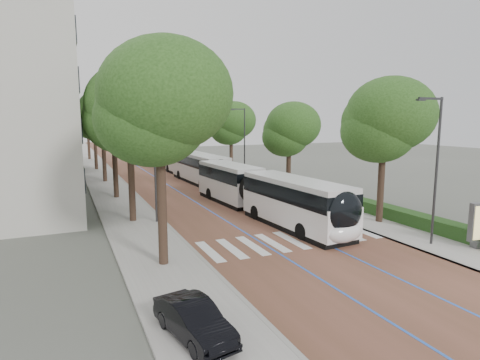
# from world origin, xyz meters

# --- Properties ---
(ground) EXTENTS (160.00, 160.00, 0.00)m
(ground) POSITION_xyz_m (0.00, 0.00, 0.00)
(ground) COLOR #51544C
(ground) RESTS_ON ground
(road) EXTENTS (11.00, 140.00, 0.02)m
(road) POSITION_xyz_m (0.00, 40.00, 0.01)
(road) COLOR brown
(road) RESTS_ON ground
(sidewalk_left) EXTENTS (4.00, 140.00, 0.12)m
(sidewalk_left) POSITION_xyz_m (-7.50, 40.00, 0.06)
(sidewalk_left) COLOR gray
(sidewalk_left) RESTS_ON ground
(sidewalk_right) EXTENTS (4.00, 140.00, 0.12)m
(sidewalk_right) POSITION_xyz_m (7.50, 40.00, 0.06)
(sidewalk_right) COLOR gray
(sidewalk_right) RESTS_ON ground
(kerb_left) EXTENTS (0.20, 140.00, 0.14)m
(kerb_left) POSITION_xyz_m (-5.60, 40.00, 0.06)
(kerb_left) COLOR gray
(kerb_left) RESTS_ON ground
(kerb_right) EXTENTS (0.20, 140.00, 0.14)m
(kerb_right) POSITION_xyz_m (5.60, 40.00, 0.06)
(kerb_right) COLOR gray
(kerb_right) RESTS_ON ground
(zebra_crossing) EXTENTS (10.55, 3.60, 0.01)m
(zebra_crossing) POSITION_xyz_m (0.20, 1.00, 0.03)
(zebra_crossing) COLOR silver
(zebra_crossing) RESTS_ON ground
(lane_line_left) EXTENTS (0.12, 126.00, 0.01)m
(lane_line_left) POSITION_xyz_m (-1.60, 40.00, 0.02)
(lane_line_left) COLOR blue
(lane_line_left) RESTS_ON road
(lane_line_right) EXTENTS (0.12, 126.00, 0.01)m
(lane_line_right) POSITION_xyz_m (1.60, 40.00, 0.02)
(lane_line_right) COLOR blue
(lane_line_right) RESTS_ON road
(hedge) EXTENTS (1.20, 14.00, 0.80)m
(hedge) POSITION_xyz_m (9.10, 0.00, 0.52)
(hedge) COLOR #1A3E15
(hedge) RESTS_ON sidewalk_right
(streetlight_near) EXTENTS (1.82, 0.20, 8.00)m
(streetlight_near) POSITION_xyz_m (6.62, -3.00, 4.82)
(streetlight_near) COLOR #303133
(streetlight_near) RESTS_ON sidewalk_right
(streetlight_far) EXTENTS (1.82, 0.20, 8.00)m
(streetlight_far) POSITION_xyz_m (6.62, 22.00, 4.82)
(streetlight_far) COLOR #303133
(streetlight_far) RESTS_ON sidewalk_right
(lamp_post_left) EXTENTS (0.14, 0.14, 8.00)m
(lamp_post_left) POSITION_xyz_m (-6.10, 8.00, 4.12)
(lamp_post_left) COLOR #303133
(lamp_post_left) RESTS_ON sidewalk_left
(trees_left) EXTENTS (6.19, 60.91, 10.07)m
(trees_left) POSITION_xyz_m (-7.50, 23.48, 7.11)
(trees_left) COLOR black
(trees_left) RESTS_ON ground
(trees_right) EXTENTS (5.81, 47.78, 9.13)m
(trees_right) POSITION_xyz_m (7.70, 22.63, 6.30)
(trees_right) COLOR black
(trees_right) RESTS_ON ground
(lead_bus) EXTENTS (3.75, 18.52, 3.20)m
(lead_bus) POSITION_xyz_m (1.55, 7.05, 1.63)
(lead_bus) COLOR black
(lead_bus) RESTS_ON ground
(bus_queued_0) EXTENTS (2.98, 12.48, 3.20)m
(bus_queued_0) POSITION_xyz_m (2.02, 22.91, 1.62)
(bus_queued_0) COLOR white
(bus_queued_0) RESTS_ON ground
(bus_queued_1) EXTENTS (3.07, 12.50, 3.20)m
(bus_queued_1) POSITION_xyz_m (1.96, 36.59, 1.62)
(bus_queued_1) COLOR white
(bus_queued_1) RESTS_ON ground
(bus_queued_2) EXTENTS (2.82, 12.46, 3.20)m
(bus_queued_2) POSITION_xyz_m (2.42, 49.70, 1.62)
(bus_queued_2) COLOR white
(bus_queued_2) RESTS_ON ground
(bus_queued_3) EXTENTS (3.30, 12.53, 3.20)m
(bus_queued_3) POSITION_xyz_m (1.64, 63.39, 1.62)
(bus_queued_3) COLOR white
(bus_queued_3) RESTS_ON ground
(ad_panel) EXTENTS (1.22, 0.53, 2.46)m
(ad_panel) POSITION_xyz_m (8.50, -4.50, 1.41)
(ad_panel) COLOR #59595B
(ad_panel) RESTS_ON sidewalk_right
(parked_car) EXTENTS (1.94, 3.76, 1.18)m
(parked_car) POSITION_xyz_m (-8.15, -6.93, 0.71)
(parked_car) COLOR black
(parked_car) RESTS_ON sidewalk_left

